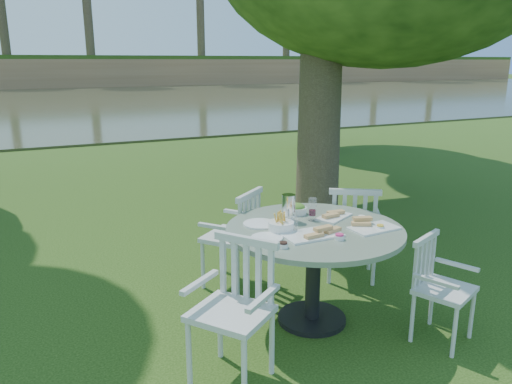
# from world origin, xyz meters

# --- Properties ---
(ground) EXTENTS (140.00, 140.00, 0.00)m
(ground) POSITION_xyz_m (0.00, 0.00, 0.00)
(ground) COLOR #19360B
(ground) RESTS_ON ground
(table) EXTENTS (1.40, 1.40, 0.81)m
(table) POSITION_xyz_m (0.01, -0.86, 0.66)
(table) COLOR black
(table) RESTS_ON ground
(chair_ne) EXTENTS (0.64, 0.63, 0.94)m
(chair_ne) POSITION_xyz_m (0.76, -0.34, 0.55)
(chair_ne) COLOR silver
(chair_ne) RESTS_ON ground
(chair_nw) EXTENTS (0.64, 0.64, 0.93)m
(chair_nw) POSITION_xyz_m (-0.26, 0.01, 0.55)
(chair_nw) COLOR silver
(chair_nw) RESTS_ON ground
(chair_sw) EXTENTS (0.64, 0.65, 0.95)m
(chair_sw) POSITION_xyz_m (-0.82, -1.24, 0.56)
(chair_sw) COLOR silver
(chair_sw) RESTS_ON ground
(chair_se) EXTENTS (0.52, 0.51, 0.80)m
(chair_se) POSITION_xyz_m (0.72, -1.46, 0.47)
(chair_se) COLOR silver
(chair_se) RESTS_ON ground
(tableware) EXTENTS (1.16, 0.82, 0.22)m
(tableware) POSITION_xyz_m (-0.07, -0.78, 0.85)
(tableware) COLOR white
(tableware) RESTS_ON table
(river) EXTENTS (100.00, 28.00, 0.12)m
(river) POSITION_xyz_m (0.00, 23.00, 0.00)
(river) COLOR #363821
(river) RESTS_ON ground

